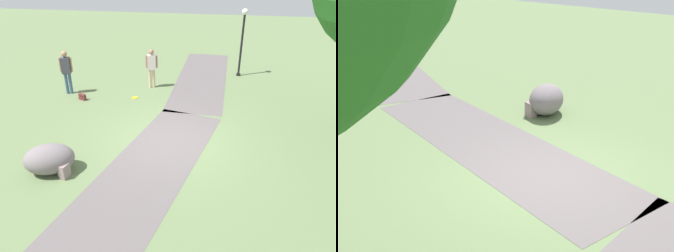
# 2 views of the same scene
# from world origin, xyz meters

# --- Properties ---
(ground_plane) EXTENTS (48.00, 48.00, 0.00)m
(ground_plane) POSITION_xyz_m (0.00, 0.00, 0.00)
(ground_plane) COLOR #61764C
(footpath_segment_mid) EXTENTS (8.30, 3.99, 0.01)m
(footpath_segment_mid) POSITION_xyz_m (1.89, -0.42, 0.00)
(footpath_segment_mid) COLOR #5F5657
(footpath_segment_mid) RESTS_ON ground
(footpath_segment_far) EXTENTS (8.21, 5.36, 0.01)m
(footpath_segment_far) POSITION_xyz_m (9.43, -2.99, 0.00)
(footpath_segment_far) COLOR #5F5657
(footpath_segment_far) RESTS_ON ground
(lawn_boulder) EXTENTS (1.37, 1.59, 0.82)m
(lawn_boulder) POSITION_xyz_m (2.15, -2.95, 0.41)
(lawn_boulder) COLOR slate
(lawn_boulder) RESTS_ON ground
(backpack_by_boulder) EXTENTS (0.32, 0.31, 0.40)m
(backpack_by_boulder) POSITION_xyz_m (2.32, -2.49, 0.19)
(backpack_by_boulder) COLOR gray
(backpack_by_boulder) RESTS_ON ground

